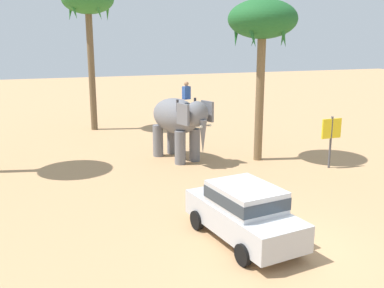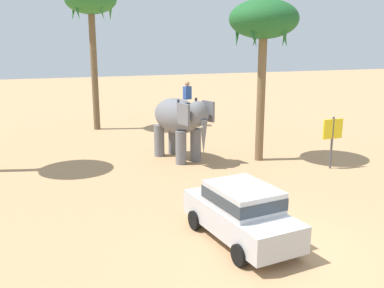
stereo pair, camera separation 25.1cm
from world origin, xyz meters
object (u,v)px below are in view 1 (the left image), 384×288
object	(u,v)px
elephant_with_mahout	(179,120)
palm_tree_near_hut	(262,23)
palm_tree_behind_elephant	(88,4)
car_sedan_foreground	(244,211)
signboard_yellow	(331,132)

from	to	relation	value
elephant_with_mahout	palm_tree_near_hut	size ratio (longest dim) A/B	0.53
elephant_with_mahout	palm_tree_behind_elephant	distance (m)	11.05
car_sedan_foreground	signboard_yellow	bearing A→B (deg)	36.66
car_sedan_foreground	palm_tree_near_hut	size ratio (longest dim) A/B	0.56
palm_tree_behind_elephant	signboard_yellow	world-z (taller)	palm_tree_behind_elephant
car_sedan_foreground	palm_tree_near_hut	xyz separation A→B (m)	(4.73, 7.71, 5.56)
car_sedan_foreground	signboard_yellow	distance (m)	8.92
palm_tree_behind_elephant	palm_tree_near_hut	world-z (taller)	palm_tree_behind_elephant
elephant_with_mahout	car_sedan_foreground	bearing A→B (deg)	-96.97
elephant_with_mahout	signboard_yellow	distance (m)	7.12
palm_tree_behind_elephant	signboard_yellow	bearing A→B (deg)	-55.16
palm_tree_near_hut	elephant_with_mahout	bearing A→B (deg)	158.95
car_sedan_foreground	palm_tree_behind_elephant	distance (m)	19.39
car_sedan_foreground	signboard_yellow	size ratio (longest dim) A/B	1.78
signboard_yellow	car_sedan_foreground	bearing A→B (deg)	-143.34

